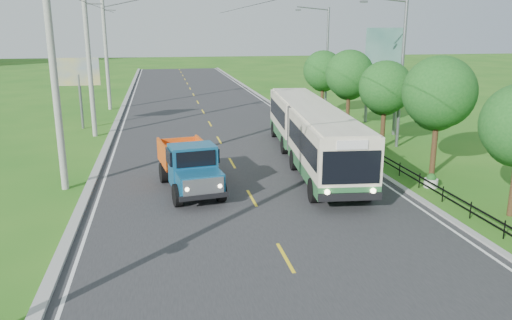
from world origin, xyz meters
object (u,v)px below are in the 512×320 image
object	(u,v)px
pole_mid	(90,62)
billboard_right	(383,56)
pole_near	(55,79)
tree_fifth	(349,77)
dump_truck	(189,163)
tree_fourth	(385,90)
streetlight_far	(325,56)
billboard_left	(79,76)
planter_mid	(364,144)
bus	(311,129)
planter_far	(323,121)
tree_third	(438,96)
planter_near	(431,181)
pole_far	(107,53)
tree_back	(323,72)
streetlight_mid	(400,68)

from	to	relation	value
pole_mid	billboard_right	bearing A→B (deg)	-2.78
pole_near	tree_fifth	size ratio (longest dim) A/B	1.72
pole_mid	dump_truck	size ratio (longest dim) A/B	1.73
pole_near	tree_fourth	distance (m)	18.89
streetlight_far	billboard_left	world-z (taller)	streetlight_far
planter_mid	pole_near	bearing A→B (deg)	-163.48
bus	planter_far	bearing A→B (deg)	73.89
tree_third	tree_fifth	xyz separation A→B (m)	(-0.00, 12.00, -0.13)
planter_near	planter_far	bearing A→B (deg)	90.00
planter_mid	bus	size ratio (longest dim) A/B	0.04
tree_fifth	billboard_right	distance (m)	2.87
tree_fourth	planter_far	xyz separation A→B (m)	(-1.26, 7.86, -3.30)
pole_far	tree_third	distance (m)	30.78
streetlight_far	tree_fifth	bearing A→B (deg)	-95.71
planter_mid	tree_fifth	bearing A→B (deg)	78.44
billboard_left	dump_truck	size ratio (longest dim) A/B	0.90
tree_third	billboard_left	size ratio (longest dim) A/B	1.15
pole_near	planter_mid	xyz separation A→B (m)	(16.86, 5.00, -4.81)
tree_third	tree_back	xyz separation A→B (m)	(-0.00, 18.00, -0.33)
planter_far	dump_truck	bearing A→B (deg)	-127.94
planter_far	dump_truck	xyz separation A→B (m)	(-11.20, -14.36, 1.03)
tree_fifth	billboard_right	xyz separation A→B (m)	(2.44, -0.14, 1.49)
pole_near	streetlight_far	xyz separation A→B (m)	(18.90, 19.00, -0.19)
streetlight_mid	tree_fourth	bearing A→B (deg)	169.85
bus	tree_fifth	bearing A→B (deg)	63.49
pole_near	pole_far	world-z (taller)	same
billboard_left	dump_truck	distance (m)	17.94
pole_far	tree_fifth	world-z (taller)	pole_far
tree_fifth	streetlight_far	xyz separation A→B (m)	(0.79, 7.86, 1.05)
tree_fourth	planter_near	distance (m)	8.87
tree_back	dump_truck	xyz separation A→B (m)	(-12.45, -18.50, -2.34)
tree_fifth	streetlight_mid	distance (m)	6.28
planter_far	billboard_right	bearing A→B (deg)	-28.39
streetlight_far	billboard_left	size ratio (longest dim) A/B	1.74
pole_near	dump_truck	distance (m)	6.95
tree_back	bus	bearing A→B (deg)	-110.55
tree_back	streetlight_mid	size ratio (longest dim) A/B	0.61
tree_fourth	streetlight_mid	world-z (taller)	streetlight_mid
billboard_left	pole_far	bearing A→B (deg)	82.17
pole_mid	planter_mid	xyz separation A→B (m)	(16.86, -7.00, -4.81)
tree_third	planter_far	world-z (taller)	tree_third
planter_far	billboard_right	xyz separation A→B (m)	(3.70, -2.00, 5.06)
pole_mid	planter_mid	world-z (taller)	pole_mid
tree_third	streetlight_far	bearing A→B (deg)	87.73
pole_far	billboard_left	bearing A→B (deg)	-97.83
tree_fourth	planter_near	world-z (taller)	tree_fourth
planter_far	dump_truck	world-z (taller)	dump_truck
pole_near	tree_fifth	xyz separation A→B (m)	(18.12, 11.14, -1.24)
tree_fifth	pole_mid	bearing A→B (deg)	177.29
tree_fourth	billboard_right	distance (m)	6.59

